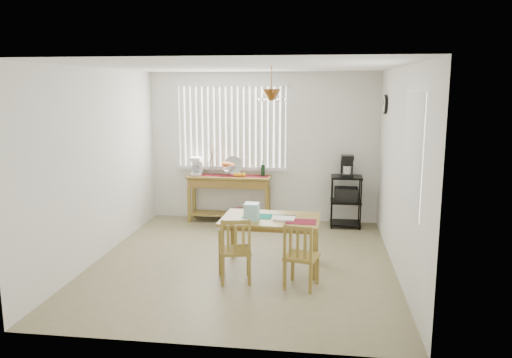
# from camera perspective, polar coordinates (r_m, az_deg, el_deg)

# --- Properties ---
(ground) EXTENTS (4.00, 4.50, 0.01)m
(ground) POSITION_cam_1_polar(r_m,az_deg,el_deg) (6.88, -1.45, -9.49)
(ground) COLOR gray
(room_shell) EXTENTS (4.20, 4.70, 2.70)m
(room_shell) POSITION_cam_1_polar(r_m,az_deg,el_deg) (6.51, -1.47, 4.72)
(room_shell) COLOR white
(room_shell) RESTS_ON ground
(sideboard) EXTENTS (1.45, 0.41, 0.82)m
(sideboard) POSITION_cam_1_polar(r_m,az_deg,el_deg) (8.73, -3.03, -0.96)
(sideboard) COLOR olive
(sideboard) RESTS_ON ground
(sideboard_items) EXTENTS (1.38, 0.34, 0.63)m
(sideboard_items) POSITION_cam_1_polar(r_m,az_deg,el_deg) (8.73, -4.56, 1.25)
(sideboard_items) COLOR maroon
(sideboard_items) RESTS_ON sideboard
(wire_cart) EXTENTS (0.51, 0.41, 0.87)m
(wire_cart) POSITION_cam_1_polar(r_m,az_deg,el_deg) (8.55, 10.25, -1.97)
(wire_cart) COLOR black
(wire_cart) RESTS_ON ground
(cart_items) EXTENTS (0.20, 0.25, 0.36)m
(cart_items) POSITION_cam_1_polar(r_m,az_deg,el_deg) (8.47, 10.36, 1.43)
(cart_items) COLOR black
(cart_items) RESTS_ON wire_cart
(dining_table) EXTENTS (1.29, 0.85, 0.68)m
(dining_table) POSITION_cam_1_polar(r_m,az_deg,el_deg) (6.50, 1.69, -5.11)
(dining_table) COLOR olive
(dining_table) RESTS_ON ground
(table_items) EXTENTS (0.97, 0.48, 0.22)m
(table_items) POSITION_cam_1_polar(r_m,az_deg,el_deg) (6.38, 0.47, -3.95)
(table_items) COLOR #157A6A
(table_items) RESTS_ON dining_table
(chair_left) EXTENTS (0.44, 0.44, 0.82)m
(chair_left) POSITION_cam_1_polar(r_m,az_deg,el_deg) (6.09, -2.35, -8.15)
(chair_left) COLOR olive
(chair_left) RESTS_ON ground
(chair_right) EXTENTS (0.44, 0.44, 0.79)m
(chair_right) POSITION_cam_1_polar(r_m,az_deg,el_deg) (5.94, 5.14, -8.82)
(chair_right) COLOR olive
(chair_right) RESTS_ON ground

